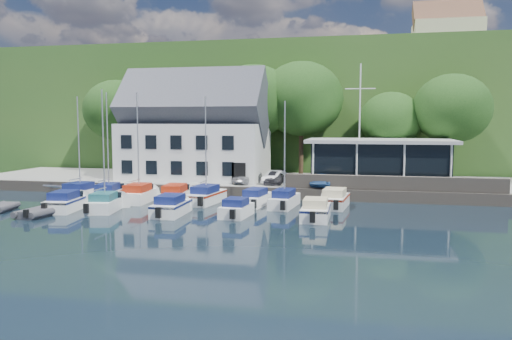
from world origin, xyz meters
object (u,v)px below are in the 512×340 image
object	(u,v)px
car_dgrey	(275,177)
flagpole	(360,126)
harbor_building	(195,135)
boat_r2_0	(66,201)
car_blue	(322,180)
boat_r1_1	(108,146)
dinghy_1	(38,211)
car_white	(275,177)
boat_r2_4	(316,209)
dinghy_0	(2,206)
boat_r1_0	(79,146)
boat_r1_7	(335,198)
boat_r1_4	(206,147)
club_pavilion	(379,161)
boat_r2_3	(236,207)
boat_r1_3	(176,193)
boat_r1_6	(285,152)
boat_r1_5	(256,197)
boat_r2_2	(171,205)
boat_r1_2	(138,146)
boat_r2_1	(104,153)
car_silver	(247,177)

from	to	relation	value
car_dgrey	flagpole	distance (m)	8.97
harbor_building	boat_r2_0	xyz separation A→B (m)	(-5.50, -14.25, -4.59)
car_blue	boat_r1_1	size ratio (longest dim) A/B	0.38
boat_r2_0	dinghy_1	distance (m)	2.62
car_white	boat_r2_4	size ratio (longest dim) A/B	0.65
boat_r1_1	dinghy_0	xyz separation A→B (m)	(-5.72, -5.92, -4.31)
boat_r1_0	boat_r1_7	xyz separation A→B (m)	(21.69, 0.69, -3.89)
car_white	boat_r1_0	xyz separation A→B (m)	(-15.87, -6.72, 3.05)
boat_r2_0	boat_r2_4	world-z (taller)	boat_r2_0
boat_r1_0	boat_r2_4	bearing A→B (deg)	-9.17
car_dgrey	boat_r1_4	world-z (taller)	boat_r1_4
club_pavilion	boat_r2_3	world-z (taller)	club_pavilion
car_dgrey	boat_r1_3	xyz separation A→B (m)	(-7.26, -6.47, -0.80)
boat_r1_3	boat_r1_7	size ratio (longest dim) A/B	1.12
boat_r1_6	boat_r2_4	world-z (taller)	boat_r1_6
club_pavilion	boat_r1_6	world-z (taller)	boat_r1_6
boat_r1_5	boat_r1_1	bearing A→B (deg)	-170.08
boat_r1_5	car_dgrey	bearing A→B (deg)	93.61
boat_r1_7	boat_r2_2	distance (m)	12.72
club_pavilion	boat_r1_1	bearing A→B (deg)	-158.53
dinghy_1	club_pavilion	bearing A→B (deg)	40.50
boat_r2_0	dinghy_0	size ratio (longest dim) A/B	1.99
car_blue	boat_r2_2	xyz separation A→B (m)	(-10.05, -10.40, -0.85)
harbor_building	flagpole	world-z (taller)	flagpole
car_blue	boat_r2_2	world-z (taller)	car_blue
boat_r1_7	boat_r2_0	size ratio (longest dim) A/B	1.01
boat_r1_1	boat_r1_2	distance (m)	2.71
boat_r1_0	boat_r2_1	xyz separation A→B (m)	(4.82, -4.55, -0.26)
harbor_building	car_blue	bearing A→B (deg)	-16.38
car_white	harbor_building	bearing A→B (deg)	176.14
harbor_building	dinghy_1	bearing A→B (deg)	-109.98
boat_r2_3	car_silver	bearing A→B (deg)	104.49
boat_r1_0	dinghy_1	world-z (taller)	boat_r1_0
car_white	boat_r1_1	xyz separation A→B (m)	(-13.12, -6.79, 3.06)
boat_r1_4	boat_r2_4	distance (m)	11.38
boat_r1_2	boat_r1_3	world-z (taller)	boat_r1_2
car_white	boat_r1_5	size ratio (longest dim) A/B	0.57
boat_r2_0	dinghy_1	size ratio (longest dim) A/B	1.79
car_blue	boat_r1_3	distance (m)	12.84
flagpole	dinghy_0	distance (m)	29.61
car_dgrey	boat_r2_3	size ratio (longest dim) A/B	0.88
boat_r1_1	boat_r2_0	size ratio (longest dim) A/B	1.60
harbor_building	boat_r1_1	distance (m)	10.43
car_silver	boat_r2_3	distance (m)	11.04
dinghy_0	flagpole	bearing A→B (deg)	14.38
boat_r1_6	boat_r2_1	xyz separation A→B (m)	(-12.98, -4.57, 0.00)
boat_r1_1	boat_r1_6	world-z (taller)	boat_r1_1
boat_r1_1	boat_r2_3	bearing A→B (deg)	-29.87
boat_r2_2	boat_r1_3	bearing A→B (deg)	106.16
boat_r1_0	boat_r1_3	xyz separation A→B (m)	(8.67, 0.16, -3.86)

